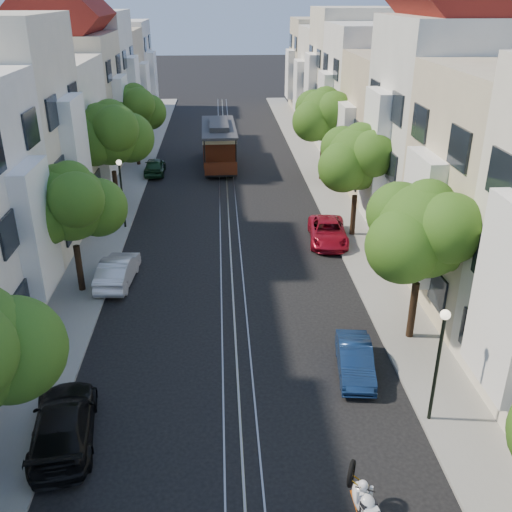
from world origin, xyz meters
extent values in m
plane|color=black|center=(0.00, 28.00, 0.00)|extent=(200.00, 200.00, 0.00)
cube|color=gray|center=(7.25, 28.00, 0.06)|extent=(2.50, 80.00, 0.12)
cube|color=gray|center=(-7.25, 28.00, 0.06)|extent=(2.50, 80.00, 0.12)
cube|color=gray|center=(-0.55, 28.00, 0.01)|extent=(0.06, 80.00, 0.02)
cube|color=gray|center=(0.00, 28.00, 0.01)|extent=(0.06, 80.00, 0.02)
cube|color=gray|center=(0.55, 28.00, 0.01)|extent=(0.06, 80.00, 0.02)
cube|color=tan|center=(0.00, 28.00, 0.00)|extent=(0.08, 80.00, 0.01)
cube|color=white|center=(8.20, 4.00, 4.62)|extent=(0.90, 3.04, 6.05)
cube|color=beige|center=(12.00, 12.00, 5.00)|extent=(7.00, 8.00, 10.00)
cube|color=white|center=(8.20, 12.00, 4.20)|extent=(0.90, 3.04, 5.50)
cube|color=silver|center=(12.00, 20.00, 6.00)|extent=(7.00, 8.00, 12.00)
cube|color=white|center=(8.20, 20.00, 5.04)|extent=(0.90, 3.04, 6.60)
cube|color=#C6B28C|center=(12.00, 28.00, 4.50)|extent=(7.00, 8.00, 9.00)
cube|color=white|center=(8.20, 28.00, 3.78)|extent=(0.90, 3.04, 4.95)
cube|color=white|center=(12.00, 36.00, 5.25)|extent=(7.00, 8.00, 10.50)
cube|color=white|center=(8.20, 36.00, 4.41)|extent=(0.90, 3.04, 5.78)
cube|color=beige|center=(12.00, 44.00, 5.75)|extent=(7.00, 8.00, 11.50)
cube|color=white|center=(8.20, 44.00, 4.83)|extent=(0.90, 3.04, 6.32)
cube|color=silver|center=(12.00, 52.00, 4.75)|extent=(7.00, 8.00, 9.50)
cube|color=white|center=(8.20, 52.00, 3.99)|extent=(0.90, 3.04, 5.23)
cube|color=beige|center=(12.00, 60.00, 5.00)|extent=(7.00, 8.00, 10.00)
cube|color=white|center=(8.20, 60.00, 4.20)|extent=(0.90, 3.04, 5.50)
cube|color=white|center=(-8.20, 12.00, 4.12)|extent=(0.90, 3.04, 5.39)
cube|color=beige|center=(-12.00, 20.00, 5.88)|extent=(7.00, 8.00, 11.76)
cube|color=white|center=(-8.20, 20.00, 4.94)|extent=(0.90, 3.04, 6.47)
cube|color=silver|center=(-12.00, 28.00, 4.41)|extent=(7.00, 8.00, 8.82)
cube|color=white|center=(-8.20, 28.00, 3.70)|extent=(0.90, 3.04, 4.85)
cube|color=beige|center=(-12.00, 36.00, 5.14)|extent=(7.00, 8.00, 10.29)
cube|color=white|center=(-8.20, 36.00, 4.32)|extent=(0.90, 3.04, 5.66)
cube|color=silver|center=(-12.00, 44.00, 5.63)|extent=(7.00, 8.00, 11.27)
cube|color=white|center=(-8.20, 44.00, 4.73)|extent=(0.90, 3.04, 6.20)
cube|color=#C6B28C|center=(-12.00, 52.00, 4.66)|extent=(7.00, 8.00, 9.31)
cube|color=white|center=(-8.20, 52.00, 3.91)|extent=(0.90, 3.04, 5.12)
cube|color=white|center=(-12.00, 60.00, 4.90)|extent=(7.00, 8.00, 9.80)
cube|color=white|center=(-8.20, 60.00, 4.12)|extent=(0.90, 3.04, 5.39)
cylinder|color=black|center=(7.20, 9.00, 1.34)|extent=(0.30, 0.30, 2.45)
sphere|color=#2B5515|center=(7.20, 9.00, 4.81)|extent=(3.64, 3.64, 3.64)
sphere|color=#2B5515|center=(8.30, 9.50, 4.41)|extent=(2.91, 2.91, 2.91)
sphere|color=#2B5515|center=(6.25, 8.30, 4.51)|extent=(2.84, 2.84, 2.84)
sphere|color=#2B5515|center=(7.30, 9.10, 5.71)|extent=(2.18, 2.18, 2.18)
cylinder|color=black|center=(7.20, 20.00, 1.31)|extent=(0.30, 0.30, 2.38)
sphere|color=#2B5515|center=(7.20, 20.00, 4.68)|extent=(3.54, 3.54, 3.54)
sphere|color=#2B5515|center=(8.30, 20.50, 4.28)|extent=(2.83, 2.83, 2.83)
sphere|color=#2B5515|center=(6.25, 19.30, 4.38)|extent=(2.76, 2.76, 2.76)
sphere|color=#2B5515|center=(7.30, 20.10, 5.58)|extent=(2.12, 2.12, 2.12)
cylinder|color=black|center=(7.20, 31.00, 1.38)|extent=(0.30, 0.30, 2.52)
sphere|color=#2B5515|center=(7.20, 31.00, 4.94)|extent=(3.74, 3.74, 3.74)
sphere|color=#2B5515|center=(8.30, 31.50, 4.54)|extent=(3.00, 3.00, 3.00)
sphere|color=#2B5515|center=(6.25, 30.30, 4.64)|extent=(2.92, 2.92, 2.92)
sphere|color=#2B5515|center=(7.30, 31.10, 5.84)|extent=(2.25, 2.25, 2.25)
sphere|color=#2B5515|center=(-6.10, 2.50, 4.41)|extent=(2.91, 2.91, 2.91)
cylinder|color=black|center=(-7.20, 14.00, 1.26)|extent=(0.30, 0.30, 2.27)
sphere|color=#2B5515|center=(-7.20, 14.00, 4.47)|extent=(3.38, 3.38, 3.38)
sphere|color=#2B5515|center=(-6.10, 14.50, 4.07)|extent=(2.70, 2.70, 2.70)
sphere|color=#2B5515|center=(-8.15, 13.30, 4.17)|extent=(2.64, 2.64, 2.64)
sphere|color=#2B5515|center=(-7.10, 14.10, 5.38)|extent=(2.03, 2.03, 2.03)
cylinder|color=black|center=(-7.20, 25.00, 1.43)|extent=(0.30, 0.30, 2.62)
sphere|color=#2B5515|center=(-7.20, 25.00, 5.14)|extent=(3.90, 3.90, 3.90)
sphere|color=#2B5515|center=(-6.10, 25.50, 4.74)|extent=(3.12, 3.12, 3.12)
sphere|color=#2B5515|center=(-8.15, 24.30, 4.84)|extent=(3.04, 3.04, 3.04)
sphere|color=#2B5515|center=(-7.10, 25.10, 6.04)|extent=(2.34, 2.34, 2.34)
cylinder|color=black|center=(-7.20, 36.00, 1.31)|extent=(0.30, 0.30, 2.38)
sphere|color=#2B5515|center=(-7.20, 36.00, 4.68)|extent=(3.54, 3.54, 3.54)
sphere|color=#2B5515|center=(-6.10, 36.50, 4.28)|extent=(2.83, 2.83, 2.83)
sphere|color=#2B5515|center=(-8.15, 35.30, 4.38)|extent=(2.76, 2.76, 2.76)
sphere|color=#2B5515|center=(-7.10, 36.10, 5.58)|extent=(2.12, 2.12, 2.12)
cylinder|color=black|center=(6.30, 4.00, 2.12)|extent=(0.12, 0.12, 4.00)
sphere|color=#FFF2CC|center=(6.30, 4.00, 4.12)|extent=(0.32, 0.32, 0.32)
cylinder|color=black|center=(-6.30, 22.00, 2.12)|extent=(0.12, 0.12, 4.00)
sphere|color=#FFF2CC|center=(-6.30, 22.00, 4.12)|extent=(0.32, 0.32, 0.32)
torus|color=black|center=(2.89, 0.73, 1.21)|extent=(0.41, 0.75, 0.76)
ellipsoid|color=silver|center=(3.06, 0.12, 0.93)|extent=(0.72, 1.13, 0.99)
ellipsoid|color=silver|center=(3.14, -0.16, 1.08)|extent=(0.53, 0.66, 0.55)
cube|color=silver|center=(3.15, -0.19, 1.00)|extent=(0.48, 0.64, 0.24)
sphere|color=black|center=(3.06, 0.14, 1.07)|extent=(0.27, 0.27, 0.27)
cube|color=black|center=(-0.50, 35.57, 0.49)|extent=(2.67, 8.68, 0.32)
cube|color=#471A0B|center=(-0.50, 35.57, 1.78)|extent=(2.71, 5.45, 2.59)
cube|color=beige|center=(-0.50, 35.57, 2.75)|extent=(2.76, 5.51, 0.65)
cube|color=#2D2D30|center=(-0.50, 35.57, 3.18)|extent=(2.88, 8.69, 0.19)
cube|color=#2D2D30|center=(-0.50, 35.57, 3.45)|extent=(1.62, 4.89, 0.38)
imported|color=#0E2146|center=(4.40, 6.80, 0.58)|extent=(1.62, 3.64, 1.16)
imported|color=maroon|center=(5.60, 19.20, 0.63)|extent=(2.49, 4.69, 1.25)
imported|color=black|center=(-5.60, 3.86, 0.68)|extent=(2.52, 4.87, 1.35)
imported|color=silver|center=(-5.60, 14.81, 0.68)|extent=(1.76, 4.23, 1.36)
imported|color=#14331C|center=(-5.60, 33.39, 0.65)|extent=(1.59, 3.86, 1.31)
camera|label=1|loc=(-0.42, -10.60, 13.04)|focal=40.00mm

